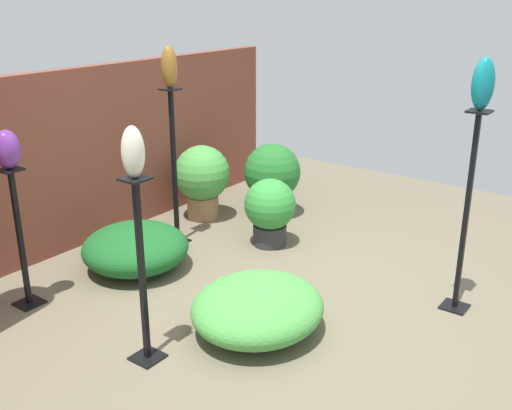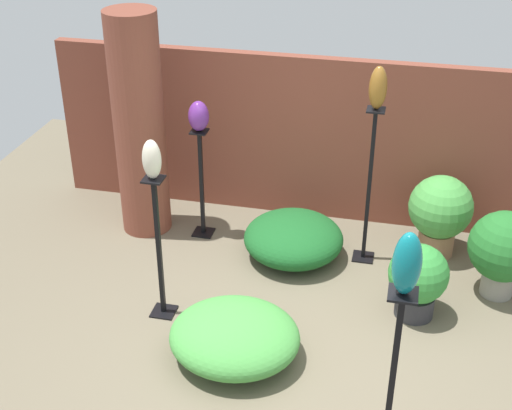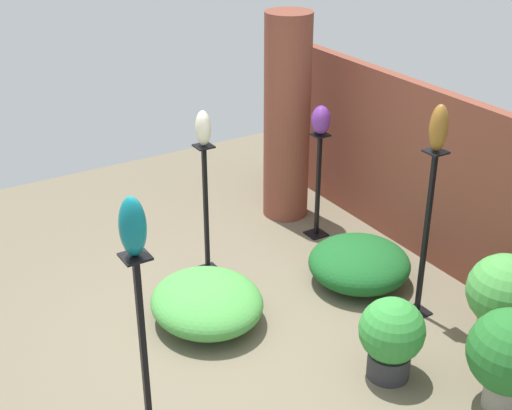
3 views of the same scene
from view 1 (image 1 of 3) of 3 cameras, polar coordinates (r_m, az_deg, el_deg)
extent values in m
plane|color=#6B604C|center=(4.83, 1.14, -9.77)|extent=(8.00, 8.00, 0.00)
cube|color=brown|center=(6.00, -16.67, 4.21)|extent=(5.60, 0.12, 1.71)
cube|color=black|center=(6.07, -7.47, -3.43)|extent=(0.20, 0.20, 0.01)
cube|color=black|center=(5.81, -7.80, 3.46)|extent=(0.04, 0.04, 1.53)
cube|color=black|center=(5.65, -8.17, 10.87)|extent=(0.16, 0.16, 0.02)
cube|color=black|center=(5.09, 18.38, -9.17)|extent=(0.20, 0.20, 0.01)
cube|color=black|center=(4.77, 19.39, -0.88)|extent=(0.04, 0.04, 1.58)
cube|color=black|center=(4.57, 20.51, 8.35)|extent=(0.16, 0.16, 0.02)
cube|color=black|center=(5.22, -20.77, -8.71)|extent=(0.20, 0.20, 0.01)
cube|color=black|center=(4.99, -21.54, -3.03)|extent=(0.04, 0.04, 1.13)
cube|color=black|center=(4.81, -22.38, 3.13)|extent=(0.16, 0.16, 0.02)
cube|color=black|center=(4.31, -10.27, -14.06)|extent=(0.20, 0.20, 0.01)
cube|color=black|center=(3.99, -10.83, -6.37)|extent=(0.04, 0.04, 1.30)
cube|color=black|center=(3.75, -11.45, 2.47)|extent=(0.16, 0.16, 0.02)
ellipsoid|color=brown|center=(5.62, -8.27, 12.88)|extent=(0.15, 0.14, 0.38)
ellipsoid|color=#0F727A|center=(4.54, 20.80, 10.73)|extent=(0.15, 0.16, 0.37)
ellipsoid|color=#6B2D8C|center=(4.77, -22.62, 4.91)|extent=(0.20, 0.19, 0.29)
ellipsoid|color=beige|center=(3.71, -11.63, 4.97)|extent=(0.15, 0.14, 0.32)
cylinder|color=#936B4C|center=(6.63, -5.07, -0.15)|extent=(0.34, 0.34, 0.26)
sphere|color=#479942|center=(6.51, -5.17, 3.03)|extent=(0.60, 0.60, 0.60)
cylinder|color=#2D2D33|center=(5.93, 1.32, -2.83)|extent=(0.33, 0.33, 0.21)
sphere|color=#338C38|center=(5.81, 1.34, 0.06)|extent=(0.51, 0.51, 0.51)
cylinder|color=gray|center=(6.71, 1.53, 0.06)|extent=(0.28, 0.28, 0.23)
sphere|color=#236B28|center=(6.59, 1.56, 3.17)|extent=(0.62, 0.62, 0.62)
ellipsoid|color=#479942|center=(4.45, 0.16, -9.74)|extent=(1.03, 0.95, 0.39)
ellipsoid|color=#195923|center=(5.49, -11.40, -4.03)|extent=(0.95, 0.95, 0.41)
camera|label=2|loc=(4.87, 67.72, 25.97)|focal=50.00mm
camera|label=3|loc=(7.76, 40.49, 24.80)|focal=50.00mm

